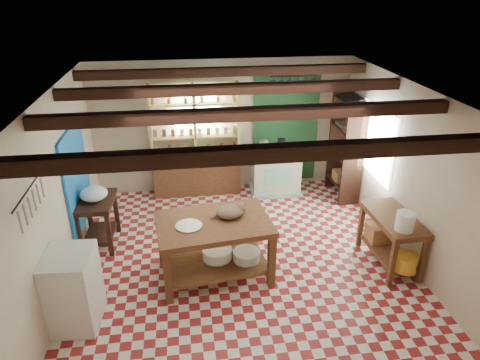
{
  "coord_description": "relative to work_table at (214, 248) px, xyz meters",
  "views": [
    {
      "loc": [
        -0.77,
        -5.46,
        3.93
      ],
      "look_at": [
        0.03,
        0.3,
        1.18
      ],
      "focal_mm": 32.0,
      "sensor_mm": 36.0,
      "label": 1
    }
  ],
  "objects": [
    {
      "name": "floor",
      "position": [
        0.43,
        0.36,
        -0.45
      ],
      "size": [
        5.0,
        5.0,
        0.02
      ],
      "primitive_type": "cube",
      "color": "maroon",
      "rests_on": "ground"
    },
    {
      "name": "ceiling",
      "position": [
        0.43,
        0.36,
        2.16
      ],
      "size": [
        5.0,
        5.0,
        0.02
      ],
      "primitive_type": "cube",
      "color": "#4A494F",
      "rests_on": "wall_back"
    },
    {
      "name": "wall_back",
      "position": [
        0.43,
        2.86,
        0.86
      ],
      "size": [
        5.0,
        0.04,
        2.6
      ],
      "primitive_type": "cube",
      "color": "beige",
      "rests_on": "floor"
    },
    {
      "name": "wall_front",
      "position": [
        0.43,
        -2.14,
        0.86
      ],
      "size": [
        5.0,
        0.04,
        2.6
      ],
      "primitive_type": "cube",
      "color": "beige",
      "rests_on": "floor"
    },
    {
      "name": "wall_left",
      "position": [
        -2.07,
        0.36,
        0.86
      ],
      "size": [
        0.04,
        5.0,
        2.6
      ],
      "primitive_type": "cube",
      "color": "beige",
      "rests_on": "floor"
    },
    {
      "name": "wall_right",
      "position": [
        2.93,
        0.36,
        0.86
      ],
      "size": [
        0.04,
        5.0,
        2.6
      ],
      "primitive_type": "cube",
      "color": "beige",
      "rests_on": "floor"
    },
    {
      "name": "ceiling_beams",
      "position": [
        0.43,
        0.36,
        2.04
      ],
      "size": [
        5.0,
        3.8,
        0.15
      ],
      "primitive_type": "cube",
      "color": "#341A12",
      "rests_on": "ceiling"
    },
    {
      "name": "blue_wall_patch",
      "position": [
        -2.04,
        1.26,
        0.66
      ],
      "size": [
        0.04,
        1.4,
        1.6
      ],
      "primitive_type": "cube",
      "color": "blue",
      "rests_on": "wall_left"
    },
    {
      "name": "green_wall_patch",
      "position": [
        1.68,
        2.83,
        0.81
      ],
      "size": [
        1.3,
        0.04,
        2.3
      ],
      "primitive_type": "cube",
      "color": "#1D4A26",
      "rests_on": "wall_back"
    },
    {
      "name": "window_back",
      "position": [
        -0.07,
        2.84,
        1.26
      ],
      "size": [
        0.9,
        0.02,
        0.8
      ],
      "primitive_type": "cube",
      "color": "white",
      "rests_on": "wall_back"
    },
    {
      "name": "window_right",
      "position": [
        2.91,
        1.36,
        0.96
      ],
      "size": [
        0.02,
        1.3,
        1.2
      ],
      "primitive_type": "cube",
      "color": "white",
      "rests_on": "wall_right"
    },
    {
      "name": "utensil_rail",
      "position": [
        -2.01,
        -0.84,
        1.34
      ],
      "size": [
        0.06,
        0.9,
        0.28
      ],
      "primitive_type": "cube",
      "color": "black",
      "rests_on": "wall_left"
    },
    {
      "name": "pot_rack",
      "position": [
        1.68,
        2.41,
        1.74
      ],
      "size": [
        0.86,
        0.12,
        0.36
      ],
      "primitive_type": "cube",
      "color": "black",
      "rests_on": "ceiling"
    },
    {
      "name": "shelving_unit",
      "position": [
        -0.12,
        2.67,
        0.66
      ],
      "size": [
        1.7,
        0.34,
        2.2
      ],
      "primitive_type": "cube",
      "color": "#D9C07D",
      "rests_on": "floor"
    },
    {
      "name": "tall_rack",
      "position": [
        2.71,
        2.16,
        0.56
      ],
      "size": [
        0.4,
        0.86,
        2.0
      ],
      "primitive_type": "cube",
      "color": "#341A12",
      "rests_on": "floor"
    },
    {
      "name": "work_table",
      "position": [
        0.0,
        0.0,
        0.0
      ],
      "size": [
        1.68,
        1.22,
        0.88
      ],
      "primitive_type": "cube",
      "rotation": [
        0.0,
        0.0,
        0.12
      ],
      "color": "brown",
      "rests_on": "floor"
    },
    {
      "name": "stove",
      "position": [
        1.43,
        2.51,
        0.02
      ],
      "size": [
        0.96,
        0.67,
        0.92
      ],
      "primitive_type": "cube",
      "rotation": [
        0.0,
        0.0,
        -0.03
      ],
      "color": "beige",
      "rests_on": "floor"
    },
    {
      "name": "prep_table",
      "position": [
        -1.77,
        1.03,
        -0.04
      ],
      "size": [
        0.58,
        0.82,
        0.81
      ],
      "primitive_type": "cube",
      "rotation": [
        0.0,
        0.0,
        -0.04
      ],
      "color": "#341A12",
      "rests_on": "floor"
    },
    {
      "name": "white_cabinet",
      "position": [
        -1.79,
        -0.72,
        0.06
      ],
      "size": [
        0.6,
        0.7,
        1.0
      ],
      "primitive_type": "cube",
      "rotation": [
        0.0,
        0.0,
        -0.07
      ],
      "color": "white",
      "rests_on": "floor"
    },
    {
      "name": "right_counter",
      "position": [
        2.61,
        -0.1,
        -0.04
      ],
      "size": [
        0.6,
        1.15,
        0.81
      ],
      "primitive_type": "cube",
      "rotation": [
        0.0,
        0.0,
        0.04
      ],
      "color": "brown",
      "rests_on": "floor"
    },
    {
      "name": "cat",
      "position": [
        0.24,
        0.08,
        0.53
      ],
      "size": [
        0.46,
        0.4,
        0.18
      ],
      "primitive_type": "ellipsoid",
      "rotation": [
        0.0,
        0.0,
        0.29
      ],
      "color": "#937255",
      "rests_on": "work_table"
    },
    {
      "name": "steel_tray",
      "position": [
        -0.34,
        -0.09,
        0.45
      ],
      "size": [
        0.41,
        0.41,
        0.02
      ],
      "primitive_type": "cylinder",
      "rotation": [
        0.0,
        0.0,
        0.12
      ],
      "color": "#A1A0A7",
      "rests_on": "work_table"
    },
    {
      "name": "basin_large",
      "position": [
        0.04,
        0.06,
        -0.13
      ],
      "size": [
        0.48,
        0.48,
        0.15
      ],
      "primitive_type": "cylinder",
      "rotation": [
        0.0,
        0.0,
        0.12
      ],
      "color": "white",
      "rests_on": "work_table"
    },
    {
      "name": "basin_small",
      "position": [
        0.46,
        -0.05,
        -0.14
      ],
      "size": [
        0.44,
        0.44,
        0.14
      ],
      "primitive_type": "cylinder",
      "rotation": [
        0.0,
        0.0,
        0.12
      ],
      "color": "white",
      "rests_on": "work_table"
    },
    {
      "name": "kettle_left",
      "position": [
        1.18,
        2.52,
        0.59
      ],
      "size": [
        0.19,
        0.19,
        0.21
      ],
      "primitive_type": "cylinder",
      "rotation": [
        0.0,
        0.0,
        -0.03
      ],
      "color": "#A1A0A7",
      "rests_on": "stove"
    },
    {
      "name": "kettle_right",
      "position": [
        1.53,
        2.51,
        0.58
      ],
      "size": [
        0.16,
        0.16,
        0.19
      ],
      "primitive_type": "cylinder",
      "rotation": [
        0.0,
        0.0,
        -0.03
      ],
      "color": "black",
      "rests_on": "stove"
    },
    {
      "name": "enamel_bowl",
      "position": [
        -1.77,
        1.03,
        0.47
      ],
      "size": [
        0.43,
        0.43,
        0.21
      ],
      "primitive_type": "ellipsoid",
      "rotation": [
        0.0,
        0.0,
        -0.04
      ],
      "color": "white",
      "rests_on": "prep_table"
    },
    {
      "name": "white_bucket",
      "position": [
        2.58,
        -0.45,
        0.5
      ],
      "size": [
        0.27,
        0.27,
        0.26
      ],
      "primitive_type": "cylinder",
      "rotation": [
        0.0,
        0.0,
        0.04
      ],
      "color": "white",
      "rests_on": "right_counter"
    },
    {
      "name": "wicker_basket",
      "position": [
        2.6,
        0.2,
        -0.09
      ],
      "size": [
        0.39,
        0.32,
        0.27
      ],
      "primitive_type": "cube",
      "rotation": [
        0.0,
        0.0,
        0.04
      ],
      "color": "#AF7046",
      "rests_on": "right_counter"
    },
    {
      "name": "yellow_tub",
      "position": [
        2.63,
        -0.55,
        -0.11
      ],
      "size": [
        0.33,
        0.33,
        0.24
      ],
      "primitive_type": "cylinder",
      "rotation": [
        0.0,
        0.0,
        0.04
      ],
      "color": "gold",
      "rests_on": "right_counter"
    }
  ]
}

